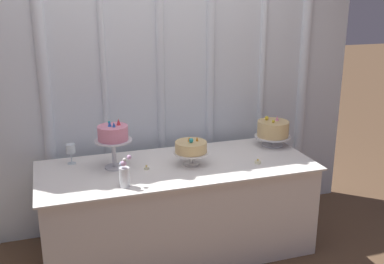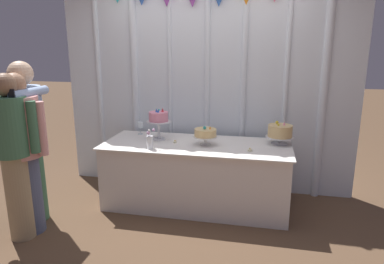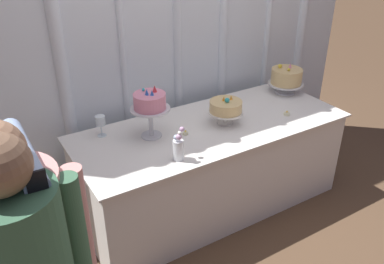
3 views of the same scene
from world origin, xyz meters
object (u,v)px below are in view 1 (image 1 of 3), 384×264
Objects in this scene: cake_table at (178,208)px; tealight_far_left at (146,168)px; cake_display_leftmost at (113,136)px; wine_glass at (71,149)px; cake_display_center at (191,148)px; flower_vase at (125,174)px; cake_display_rightmost at (273,130)px; tealight_near_left at (258,162)px.

cake_table is 0.44m from tealight_far_left.
cake_display_leftmost is 0.38m from wine_glass.
cake_display_center is 1.72× the size of wine_glass.
flower_vase is at bearing -128.23° from tealight_far_left.
cake_display_leftmost reaches higher than cake_display_center.
tealight_far_left is (-1.14, -0.21, -0.13)m from cake_display_rightmost.
cake_display_leftmost is 7.50× the size of tealight_near_left.
flower_vase is (0.01, -0.36, -0.16)m from cake_display_leftmost.
cake_display_rightmost is at bearing -3.01° from wine_glass.
tealight_near_left is at bearing -15.12° from cake_table.
flower_vase is 5.58× the size of tealight_far_left.
flower_vase is (-1.34, -0.47, -0.05)m from cake_display_rightmost.
cake_display_leftmost is at bearing 154.48° from tealight_far_left.
cake_table is 0.69m from flower_vase.
cake_display_center is 0.36m from tealight_far_left.
flower_vase is (-0.45, -0.28, 0.45)m from cake_table.
cake_display_rightmost is 6.22× the size of tealight_near_left.
cake_display_leftmost is 9.61× the size of tealight_far_left.
cake_display_rightmost is 1.43× the size of flower_vase.
cake_display_leftmost is 1.40× the size of cake_display_center.
cake_table is at bearing 3.89° from tealight_far_left.
cake_display_center is 1.23× the size of flower_vase.
cake_display_center is 0.52m from tealight_near_left.
cake_display_rightmost is 1.42m from flower_vase.
tealight_near_left is at bearing -131.06° from cake_display_rightmost.
cake_table is 13.40× the size of wine_glass.
cake_display_rightmost is (0.79, 0.21, 0.01)m from cake_display_center.
cake_table is 53.48× the size of tealight_far_left.
cake_display_center is (0.10, -0.02, 0.49)m from cake_table.
tealight_far_left is 0.78× the size of tealight_near_left.
wine_glass is 3.12× the size of tealight_near_left.
cake_display_rightmost is 1.16m from tealight_far_left.
cake_display_center is at bearing -11.52° from cake_table.
flower_vase is (0.31, -0.55, -0.03)m from wine_glass.
wine_glass is at bearing 176.99° from cake_display_rightmost.
wine_glass is 0.63m from flower_vase.
cake_display_rightmost reaches higher than cake_display_center.
cake_table is 7.81× the size of cake_display_center.
cake_display_center is at bearing -165.12° from cake_display_rightmost.
cake_table is 0.72m from tealight_near_left.
tealight_near_left is (0.59, -0.16, 0.37)m from cake_table.
wine_glass reaches higher than cake_table.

